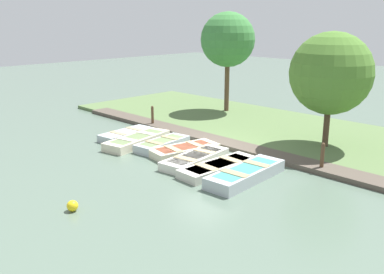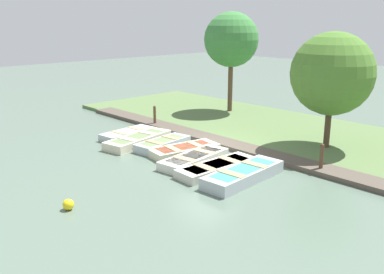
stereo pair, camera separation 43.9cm
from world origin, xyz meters
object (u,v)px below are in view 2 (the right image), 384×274
object	(u,v)px
rowboat_3	(184,150)
rowboat_4	(194,159)
mooring_post_near	(155,116)
park_tree_far_left	(231,40)
park_tree_left	(332,74)
rowboat_0	(128,134)
mooring_post_far	(321,158)
rowboat_1	(138,140)
rowboat_5	(217,167)
buoy	(68,205)
rowboat_2	(163,144)
rowboat_6	(243,174)

from	to	relation	value
rowboat_3	rowboat_4	world-z (taller)	rowboat_4
mooring_post_near	rowboat_4	bearing A→B (deg)	65.54
park_tree_far_left	park_tree_left	xyz separation A→B (m)	(2.60, 7.77, -1.01)
rowboat_4	mooring_post_near	size ratio (longest dim) A/B	2.91
rowboat_3	park_tree_far_left	world-z (taller)	park_tree_far_left
rowboat_4	mooring_post_near	xyz separation A→B (m)	(-2.57, -5.65, 0.39)
rowboat_0	rowboat_3	distance (m)	3.74
rowboat_3	park_tree_left	size ratio (longest dim) A/B	0.62
rowboat_0	mooring_post_near	size ratio (longest dim) A/B	2.49
mooring_post_near	mooring_post_far	size ratio (longest dim) A/B	1.00
mooring_post_far	park_tree_left	bearing A→B (deg)	-153.90
mooring_post_far	park_tree_left	xyz separation A→B (m)	(-2.59, -1.27, 2.71)
park_tree_far_left	rowboat_1	bearing A→B (deg)	10.47
rowboat_5	buoy	world-z (taller)	rowboat_5
rowboat_5	mooring_post_near	bearing A→B (deg)	-107.93
rowboat_2	mooring_post_far	distance (m)	6.75
rowboat_2	park_tree_far_left	bearing A→B (deg)	-166.63
park_tree_far_left	park_tree_left	size ratio (longest dim) A/B	1.18
rowboat_0	mooring_post_near	xyz separation A→B (m)	(-2.27, -0.78, 0.39)
rowboat_6	rowboat_2	bearing A→B (deg)	-98.86
rowboat_2	mooring_post_far	world-z (taller)	mooring_post_far
rowboat_3	buoy	size ratio (longest dim) A/B	9.25
rowboat_2	park_tree_left	world-z (taller)	park_tree_left
rowboat_2	park_tree_left	size ratio (longest dim) A/B	0.55
rowboat_4	buoy	xyz separation A→B (m)	(5.61, 0.51, -0.01)
park_tree_far_left	mooring_post_near	bearing A→B (deg)	-6.36
park_tree_far_left	rowboat_2	bearing A→B (deg)	19.85
park_tree_left	rowboat_4	bearing A→B (deg)	-27.59
buoy	park_tree_far_left	distance (m)	15.06
rowboat_1	rowboat_2	size ratio (longest dim) A/B	1.30
rowboat_1	rowboat_4	size ratio (longest dim) A/B	1.09
rowboat_6	mooring_post_near	distance (m)	8.57
rowboat_2	rowboat_5	size ratio (longest dim) A/B	0.81
park_tree_far_left	rowboat_3	bearing A→B (deg)	28.45
mooring_post_near	rowboat_1	bearing A→B (deg)	38.10
rowboat_3	rowboat_5	world-z (taller)	rowboat_3
rowboat_4	rowboat_0	bearing A→B (deg)	-100.55
rowboat_6	rowboat_1	bearing A→B (deg)	-93.99
rowboat_3	rowboat_6	bearing A→B (deg)	91.76
rowboat_4	mooring_post_far	distance (m)	4.74
mooring_post_near	rowboat_3	bearing A→B (deg)	65.50
rowboat_6	mooring_post_near	world-z (taller)	mooring_post_near
rowboat_2	rowboat_0	bearing A→B (deg)	-93.89
rowboat_4	rowboat_6	size ratio (longest dim) A/B	0.93
rowboat_0	rowboat_6	bearing A→B (deg)	81.22
rowboat_5	rowboat_6	size ratio (longest dim) A/B	0.96
rowboat_4	rowboat_6	bearing A→B (deg)	82.26
rowboat_2	buoy	xyz separation A→B (m)	(6.02, 2.92, -0.02)
rowboat_3	rowboat_5	distance (m)	2.49
rowboat_4	park_tree_left	distance (m)	6.60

